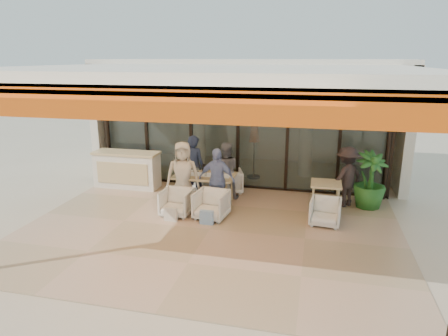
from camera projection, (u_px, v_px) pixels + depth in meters
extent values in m
plane|color=#C6B293|center=(210.00, 230.00, 8.55)|extent=(70.00, 70.00, 0.00)
cube|color=tan|center=(210.00, 230.00, 8.55)|extent=(8.00, 6.00, 0.01)
cube|color=silver|center=(208.00, 72.00, 7.67)|extent=(8.00, 6.00, 0.20)
cube|color=#D74D0B|center=(146.00, 103.00, 4.98)|extent=(8.00, 0.12, 0.45)
cube|color=#F05D14|center=(166.00, 89.00, 5.60)|extent=(8.00, 1.50, 0.06)
cylinder|color=black|center=(107.00, 127.00, 11.68)|extent=(0.12, 0.12, 3.20)
cylinder|color=black|center=(389.00, 139.00, 9.96)|extent=(0.12, 0.12, 3.20)
cube|color=#9EADA3|center=(238.00, 132.00, 10.93)|extent=(8.00, 0.03, 3.20)
cube|color=black|center=(238.00, 186.00, 11.35)|extent=(8.00, 0.10, 0.08)
cube|color=black|center=(239.00, 74.00, 10.52)|extent=(8.00, 0.10, 0.08)
cube|color=black|center=(106.00, 127.00, 11.82)|extent=(0.08, 0.10, 3.20)
cube|color=black|center=(147.00, 128.00, 11.53)|extent=(0.08, 0.10, 3.20)
cube|color=black|center=(191.00, 130.00, 11.23)|extent=(0.08, 0.10, 3.20)
cube|color=black|center=(238.00, 132.00, 10.93)|extent=(0.08, 0.10, 3.20)
cube|color=black|center=(288.00, 134.00, 10.64)|extent=(0.08, 0.10, 3.20)
cube|color=black|center=(340.00, 136.00, 10.34)|extent=(0.08, 0.10, 3.20)
cube|color=black|center=(394.00, 139.00, 10.05)|extent=(0.08, 0.10, 3.20)
cube|color=silver|center=(257.00, 112.00, 14.19)|extent=(9.00, 0.25, 3.40)
cube|color=silver|center=(121.00, 115.00, 13.52)|extent=(0.25, 3.50, 3.40)
cube|color=silver|center=(398.00, 124.00, 11.57)|extent=(0.25, 3.50, 3.40)
cube|color=silver|center=(250.00, 63.00, 12.10)|extent=(9.00, 3.50, 0.25)
cube|color=#D9C084|center=(248.00, 171.00, 13.00)|extent=(8.00, 3.50, 0.02)
cylinder|color=silver|center=(199.00, 124.00, 12.82)|extent=(0.40, 0.40, 3.00)
cylinder|color=silver|center=(307.00, 129.00, 12.06)|extent=(0.40, 0.40, 3.00)
cylinder|color=black|center=(207.00, 77.00, 11.95)|extent=(0.03, 0.03, 0.70)
cube|color=black|center=(207.00, 93.00, 12.07)|extent=(0.30, 0.30, 0.40)
sphere|color=#FFBF72|center=(207.00, 93.00, 12.07)|extent=(0.18, 0.18, 0.18)
cylinder|color=black|center=(327.00, 79.00, 11.18)|extent=(0.03, 0.03, 0.70)
cube|color=black|center=(326.00, 95.00, 11.30)|extent=(0.30, 0.30, 0.40)
sphere|color=#FFBF72|center=(326.00, 95.00, 11.30)|extent=(0.18, 0.18, 0.18)
cylinder|color=black|center=(254.00, 177.00, 12.22)|extent=(0.40, 0.40, 0.05)
cylinder|color=black|center=(254.00, 145.00, 11.95)|extent=(0.04, 0.04, 2.10)
cone|color=orange|center=(255.00, 123.00, 11.78)|extent=(0.32, 0.32, 1.10)
cube|color=silver|center=(127.00, 170.00, 11.25)|extent=(1.80, 0.60, 1.00)
cube|color=#D9C084|center=(126.00, 153.00, 11.11)|extent=(1.85, 0.65, 0.06)
cube|color=#D9C084|center=(122.00, 173.00, 10.95)|extent=(1.50, 0.02, 0.60)
cube|color=#D9C084|center=(205.00, 176.00, 9.98)|extent=(1.50, 0.90, 0.05)
cube|color=white|center=(205.00, 175.00, 9.97)|extent=(1.30, 0.35, 0.01)
cylinder|color=#D9C084|center=(177.00, 192.00, 9.92)|extent=(0.06, 0.06, 0.70)
cylinder|color=#D9C084|center=(226.00, 196.00, 9.64)|extent=(0.06, 0.06, 0.70)
cylinder|color=#D9C084|center=(186.00, 184.00, 10.52)|extent=(0.06, 0.06, 0.70)
cylinder|color=#D9C084|center=(232.00, 188.00, 10.24)|extent=(0.06, 0.06, 0.70)
cylinder|color=white|center=(186.00, 173.00, 9.92)|extent=(0.06, 0.06, 0.11)
cylinder|color=white|center=(198.00, 170.00, 10.20)|extent=(0.06, 0.06, 0.11)
cylinder|color=white|center=(206.00, 174.00, 9.85)|extent=(0.06, 0.06, 0.11)
cylinder|color=white|center=(218.00, 171.00, 10.06)|extent=(0.06, 0.06, 0.11)
cylinder|color=white|center=(222.00, 176.00, 9.66)|extent=(0.06, 0.06, 0.11)
cylinder|color=brown|center=(186.00, 169.00, 10.21)|extent=(0.07, 0.07, 0.16)
cylinder|color=black|center=(204.00, 168.00, 10.24)|extent=(0.09, 0.09, 0.17)
cylinder|color=black|center=(204.00, 165.00, 10.21)|extent=(0.10, 0.10, 0.01)
cylinder|color=white|center=(184.00, 176.00, 9.79)|extent=(0.22, 0.22, 0.01)
cylinder|color=white|center=(219.00, 179.00, 9.59)|extent=(0.22, 0.22, 0.01)
cylinder|color=white|center=(192.00, 170.00, 10.37)|extent=(0.22, 0.22, 0.01)
cylinder|color=white|center=(225.00, 172.00, 10.17)|extent=(0.22, 0.22, 0.01)
imported|color=white|center=(200.00, 177.00, 11.06)|extent=(0.88, 0.85, 0.73)
imported|color=white|center=(229.00, 180.00, 10.88)|extent=(0.85, 0.82, 0.70)
imported|color=white|center=(176.00, 201.00, 9.28)|extent=(0.68, 0.64, 0.69)
imported|color=white|center=(211.00, 203.00, 9.09)|extent=(0.78, 0.74, 0.72)
imported|color=#182136|center=(194.00, 166.00, 10.47)|extent=(0.68, 0.53, 1.65)
imported|color=#5D5D61|center=(225.00, 171.00, 10.30)|extent=(0.86, 0.76, 1.50)
imported|color=beige|center=(183.00, 175.00, 9.62)|extent=(0.91, 0.71, 1.66)
imported|color=#6F7FB9|center=(217.00, 180.00, 9.45)|extent=(0.94, 0.47, 1.54)
cube|color=silver|center=(171.00, 215.00, 8.95)|extent=(0.30, 0.10, 0.34)
cube|color=#99BFD8|center=(207.00, 218.00, 8.77)|extent=(0.30, 0.10, 0.34)
cube|color=#D9C084|center=(326.00, 184.00, 9.35)|extent=(0.70, 0.70, 0.05)
cylinder|color=#D9C084|center=(313.00, 202.00, 9.24)|extent=(0.05, 0.05, 0.70)
cylinder|color=#D9C084|center=(338.00, 204.00, 9.12)|extent=(0.05, 0.05, 0.70)
cylinder|color=#D9C084|center=(313.00, 194.00, 9.77)|extent=(0.05, 0.05, 0.70)
cylinder|color=#D9C084|center=(337.00, 196.00, 9.65)|extent=(0.05, 0.05, 0.70)
imported|color=white|center=(325.00, 211.00, 8.75)|extent=(0.70, 0.66, 0.66)
imported|color=black|center=(346.00, 177.00, 9.74)|extent=(1.10, 1.07, 1.51)
imported|color=#1E5919|center=(370.00, 180.00, 9.65)|extent=(1.07, 1.07, 1.41)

